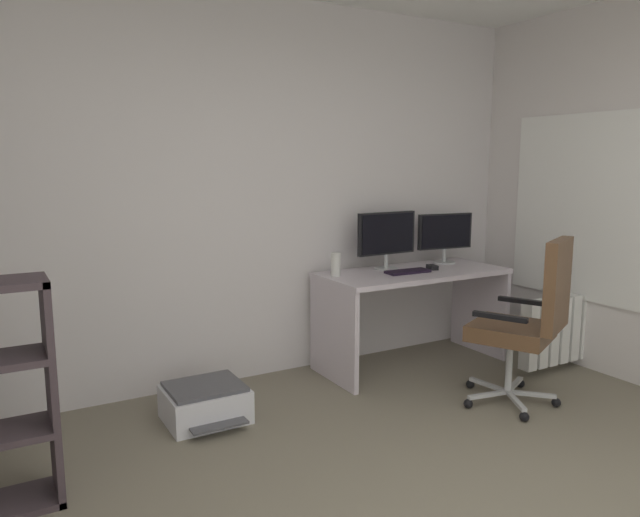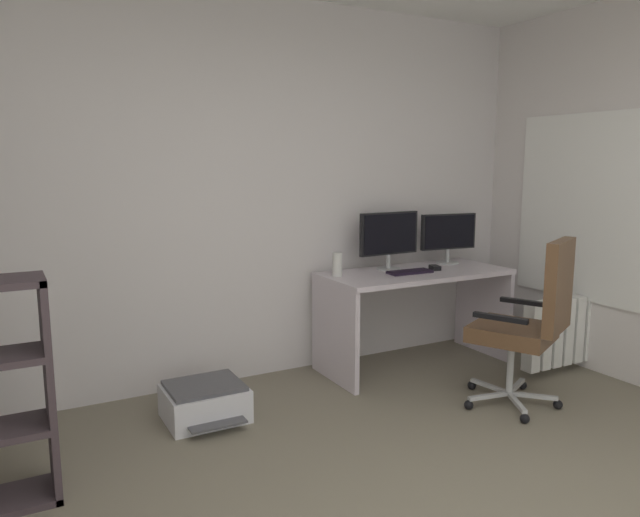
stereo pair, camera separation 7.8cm
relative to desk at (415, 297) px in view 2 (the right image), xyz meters
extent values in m
cube|color=silver|center=(-1.26, 0.42, 0.80)|extent=(4.76, 0.10, 2.68)
cube|color=white|center=(1.12, -0.64, 0.67)|extent=(0.01, 1.23, 1.31)
cube|color=white|center=(1.11, -0.64, 0.67)|extent=(0.02, 1.31, 1.39)
cube|color=silver|center=(0.00, 0.00, 0.18)|extent=(1.44, 0.64, 0.04)
cube|color=silver|center=(-0.70, 0.00, -0.19)|extent=(0.04, 0.62, 0.71)
cube|color=silver|center=(0.70, 0.00, -0.19)|extent=(0.04, 0.62, 0.71)
cylinder|color=#B2B5B7|center=(-0.14, 0.15, 0.20)|extent=(0.18, 0.18, 0.01)
cylinder|color=#B2B5B7|center=(-0.14, 0.15, 0.27)|extent=(0.03, 0.03, 0.12)
cube|color=black|center=(-0.14, 0.15, 0.48)|extent=(0.52, 0.05, 0.32)
cube|color=black|center=(-0.14, 0.13, 0.48)|extent=(0.48, 0.02, 0.30)
cylinder|color=#B2B5B7|center=(0.44, 0.15, 0.20)|extent=(0.18, 0.18, 0.01)
cylinder|color=#B2B5B7|center=(0.44, 0.15, 0.27)|extent=(0.03, 0.03, 0.12)
cube|color=black|center=(0.44, 0.15, 0.46)|extent=(0.49, 0.09, 0.29)
cube|color=black|center=(0.44, 0.13, 0.46)|extent=(0.46, 0.06, 0.26)
cube|color=black|center=(-0.09, -0.05, 0.21)|extent=(0.35, 0.14, 0.02)
cube|color=black|center=(0.16, -0.03, 0.21)|extent=(0.08, 0.11, 0.03)
cylinder|color=silver|center=(-0.62, 0.10, 0.28)|extent=(0.07, 0.07, 0.17)
cube|color=#B7BABC|center=(0.23, -0.83, -0.47)|extent=(0.28, 0.16, 0.02)
sphere|color=black|center=(0.36, -0.76, -0.51)|extent=(0.06, 0.06, 0.06)
cube|color=#B7BABC|center=(0.07, -0.75, -0.47)|extent=(0.07, 0.30, 0.02)
sphere|color=black|center=(0.05, -0.60, -0.51)|extent=(0.06, 0.06, 0.06)
cube|color=#B7BABC|center=(-0.05, -0.87, -0.47)|extent=(0.30, 0.08, 0.02)
sphere|color=black|center=(-0.20, -0.84, -0.51)|extent=(0.06, 0.06, 0.06)
cube|color=#B7BABC|center=(0.02, -1.03, -0.47)|extent=(0.17, 0.28, 0.02)
sphere|color=black|center=(-0.05, -1.16, -0.51)|extent=(0.06, 0.06, 0.06)
cube|color=#B7BABC|center=(0.20, -1.00, -0.47)|extent=(0.23, 0.24, 0.02)
sphere|color=black|center=(0.30, -1.11, -0.51)|extent=(0.06, 0.06, 0.06)
cylinder|color=#B7BABC|center=(0.09, -0.90, -0.30)|extent=(0.04, 0.04, 0.36)
cube|color=brown|center=(0.09, -0.90, -0.07)|extent=(0.62, 0.63, 0.10)
cube|color=brown|center=(0.21, -1.13, 0.27)|extent=(0.41, 0.25, 0.57)
cube|color=black|center=(-0.13, -1.01, 0.08)|extent=(0.18, 0.31, 0.03)
cube|color=black|center=(0.32, -0.78, 0.08)|extent=(0.18, 0.31, 0.03)
cube|color=#3D3137|center=(-2.59, -0.64, -0.02)|extent=(0.03, 0.29, 1.05)
cube|color=silver|center=(-1.72, -0.18, -0.44)|extent=(0.48, 0.40, 0.20)
cube|color=#4C4C51|center=(-1.72, -0.18, -0.33)|extent=(0.44, 0.37, 0.02)
cube|color=#4C4C51|center=(-1.72, -0.42, -0.48)|extent=(0.33, 0.10, 0.01)
cube|color=white|center=(0.56, -0.64, -0.23)|extent=(0.09, 0.10, 0.51)
cube|color=white|center=(0.68, -0.64, -0.23)|extent=(0.09, 0.10, 0.51)
cube|color=white|center=(0.79, -0.64, -0.23)|extent=(0.09, 0.10, 0.51)
cube|color=white|center=(0.91, -0.64, -0.23)|extent=(0.09, 0.10, 0.51)
cube|color=white|center=(1.02, -0.64, -0.23)|extent=(0.09, 0.10, 0.51)
cube|color=white|center=(1.14, -0.64, -0.23)|extent=(0.09, 0.10, 0.51)
cube|color=white|center=(1.25, -0.64, -0.23)|extent=(0.09, 0.10, 0.51)
cube|color=white|center=(1.37, -0.64, -0.23)|extent=(0.09, 0.10, 0.51)
cube|color=white|center=(1.48, -0.64, -0.23)|extent=(0.09, 0.10, 0.51)
camera|label=1|loc=(-2.81, -3.50, 1.01)|focal=33.35mm
camera|label=2|loc=(-2.74, -3.54, 1.01)|focal=33.35mm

